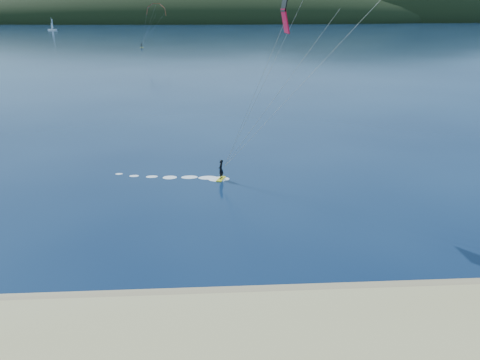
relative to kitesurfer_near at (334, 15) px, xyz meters
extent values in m
cube|color=#917954|center=(-12.11, -14.43, -14.60)|extent=(220.00, 2.50, 0.10)
ellipsoid|color=black|center=(-62.11, 701.07, -14.65)|extent=(840.00, 280.00, 110.00)
ellipsoid|color=black|center=(247.89, 741.07, -14.65)|extent=(600.00, 240.00, 140.00)
cube|color=gold|center=(-8.49, 5.13, -14.59)|extent=(0.94, 1.57, 0.09)
imported|color=black|center=(-8.49, 5.13, -13.64)|extent=(0.64, 0.78, 1.84)
cylinder|color=gray|center=(-3.91, 2.32, -6.45)|extent=(0.02, 0.02, 16.91)
cube|color=gold|center=(-39.67, 179.17, -14.59)|extent=(1.48, 1.32, 0.09)
imported|color=black|center=(-39.67, 179.17, -13.63)|extent=(1.15, 1.11, 1.86)
cylinder|color=gray|center=(-35.72, 177.39, -6.86)|extent=(0.02, 0.02, 15.07)
cube|color=white|center=(-143.04, 387.13, -14.19)|extent=(7.33, 2.63, 1.27)
cylinder|color=white|center=(-143.04, 387.13, -9.21)|extent=(0.18, 0.18, 9.96)
cube|color=white|center=(-142.99, 388.40, -9.21)|extent=(0.15, 2.35, 7.24)
cube|color=white|center=(-142.99, 385.68, -11.02)|extent=(0.12, 1.81, 4.53)
camera|label=1|loc=(-9.18, -36.09, 0.20)|focal=34.88mm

